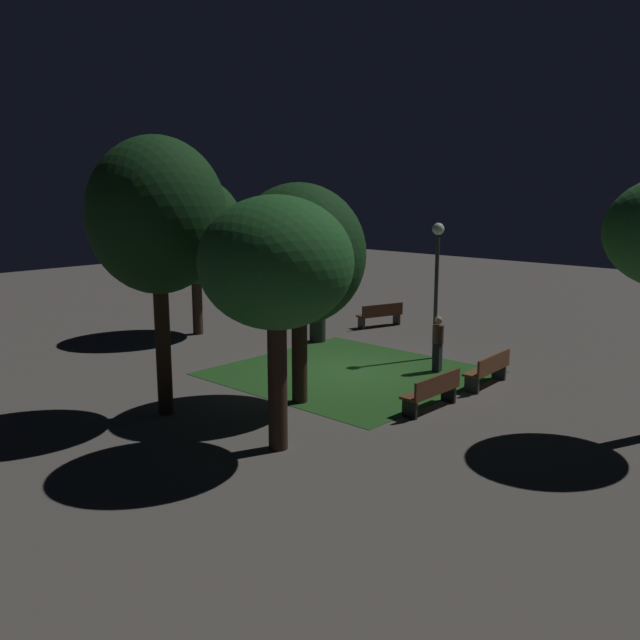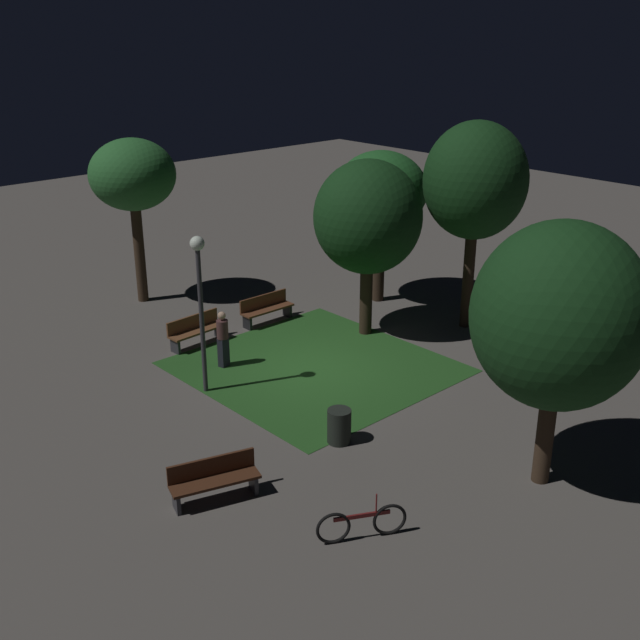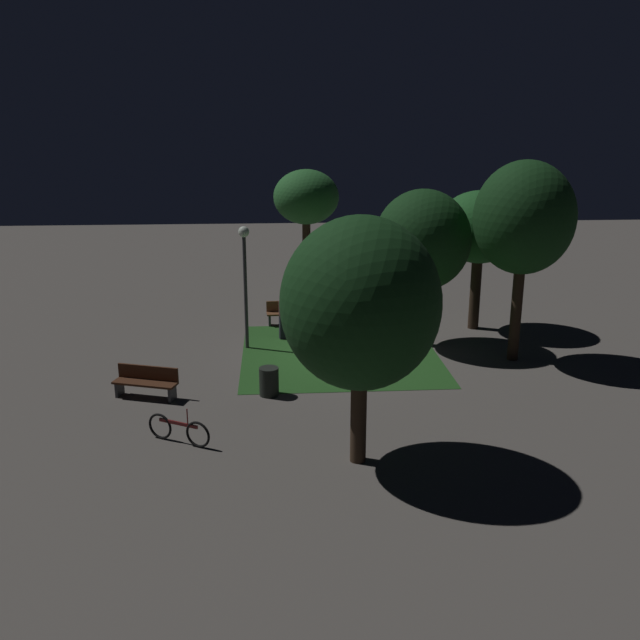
% 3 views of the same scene
% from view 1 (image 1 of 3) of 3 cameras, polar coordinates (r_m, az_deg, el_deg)
% --- Properties ---
extents(ground_plane, '(60.00, 60.00, 0.00)m').
position_cam_1_polar(ground_plane, '(19.33, 2.72, -4.36)').
color(ground_plane, '#56514C').
extents(grass_lawn, '(6.39, 6.59, 0.01)m').
position_cam_1_polar(grass_lawn, '(19.17, 2.43, -4.48)').
color(grass_lawn, '#23511E').
rests_on(grass_lawn, ground).
extents(bench_near_trees, '(1.81, 0.50, 0.88)m').
position_cam_1_polar(bench_near_trees, '(16.13, 9.50, -5.91)').
color(bench_near_trees, brown).
rests_on(bench_near_trees, ground).
extents(bench_corner, '(1.82, 0.58, 0.88)m').
position_cam_1_polar(bench_corner, '(18.33, 14.07, -4.01)').
color(bench_corner, brown).
rests_on(bench_corner, ground).
extents(bench_lawn_edge, '(1.86, 1.00, 0.88)m').
position_cam_1_polar(bench_lawn_edge, '(25.38, 5.13, 0.49)').
color(bench_lawn_edge, '#422314').
rests_on(bench_lawn_edge, ground).
extents(tree_lawn_side, '(3.07, 3.07, 6.29)m').
position_cam_1_polar(tree_lawn_side, '(15.43, -13.59, 8.44)').
color(tree_lawn_side, '#2D2116').
rests_on(tree_lawn_side, ground).
extents(tree_near_wall, '(3.01, 3.01, 5.05)m').
position_cam_1_polar(tree_near_wall, '(12.97, -3.73, 4.67)').
color(tree_near_wall, '#2D2116').
rests_on(tree_near_wall, ground).
extents(tree_back_right, '(3.44, 3.44, 5.55)m').
position_cam_1_polar(tree_back_right, '(24.05, -10.53, 7.40)').
color(tree_back_right, '#38281C').
rests_on(tree_back_right, ground).
extents(tree_tall_center, '(3.17, 3.17, 5.29)m').
position_cam_1_polar(tree_tall_center, '(15.93, -1.79, 5.47)').
color(tree_tall_center, '#2D2116').
rests_on(tree_tall_center, ground).
extents(lamp_post_near_wall, '(0.36, 0.36, 4.13)m').
position_cam_1_polar(lamp_post_near_wall, '(20.55, 9.85, 4.50)').
color(lamp_post_near_wall, '#333338').
rests_on(lamp_post_near_wall, ground).
extents(trash_bin, '(0.55, 0.55, 0.81)m').
position_cam_1_polar(trash_bin, '(22.90, -0.21, -0.84)').
color(trash_bin, black).
rests_on(trash_bin, ground).
extents(bicycle, '(1.56, 0.88, 0.93)m').
position_cam_1_polar(bicycle, '(26.33, -1.54, 0.62)').
color(bicycle, black).
rests_on(bicycle, ground).
extents(pedestrian, '(0.32, 0.32, 1.61)m').
position_cam_1_polar(pedestrian, '(19.37, 9.91, -1.90)').
color(pedestrian, black).
rests_on(pedestrian, ground).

